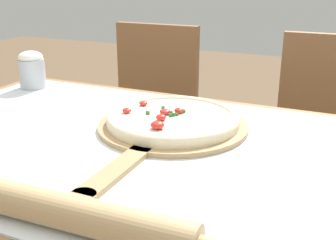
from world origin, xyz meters
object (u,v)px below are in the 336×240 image
pizza (173,118)px  rolling_pin (73,213)px  chair_left (149,114)px  chair_right (324,140)px  pizza_peel (169,129)px  flour_cup (32,69)px

pizza → rolling_pin: (0.04, -0.46, 0.00)m
rolling_pin → chair_left: size_ratio=0.54×
rolling_pin → chair_right: bearing=75.7°
pizza_peel → pizza: (-0.00, 0.02, 0.02)m
flour_cup → pizza: bearing=-15.0°
pizza → chair_right: 0.77m
chair_left → chair_right: (0.73, -0.00, 0.00)m
chair_right → pizza_peel: bearing=-115.8°
pizza → chair_right: (0.32, 0.66, -0.25)m
pizza → flour_cup: 0.59m
pizza_peel → flour_cup: bearing=162.8°
flour_cup → pizza_peel: bearing=-17.2°
pizza_peel → chair_right: bearing=64.7°
pizza_peel → chair_right: chair_right is taller
rolling_pin → chair_right: chair_right is taller
chair_left → chair_right: size_ratio=1.00×
pizza_peel → chair_left: bearing=120.6°
pizza → chair_left: 0.81m
pizza → pizza_peel: bearing=-89.0°
rolling_pin → pizza_peel: bearing=95.0°
chair_left → rolling_pin: bearing=-68.7°
pizza → chair_left: (-0.40, 0.66, -0.25)m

